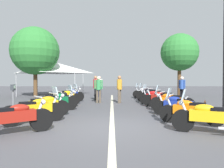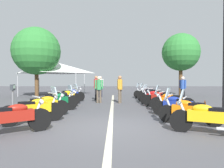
% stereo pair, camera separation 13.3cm
% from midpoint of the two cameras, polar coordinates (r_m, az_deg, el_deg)
% --- Properties ---
extents(ground_plane, '(80.00, 80.00, 0.00)m').
position_cam_midpoint_polar(ground_plane, '(6.46, 0.10, -11.97)').
color(ground_plane, '#4C4C51').
extents(lane_centre_stripe, '(18.80, 0.16, 0.01)m').
position_cam_midpoint_polar(lane_centre_stripe, '(10.32, 0.32, -6.98)').
color(lane_centre_stripe, beige).
rests_on(lane_centre_stripe, ground_plane).
extents(motorcycle_left_row_0, '(1.45, 1.82, 1.01)m').
position_cam_midpoint_polar(motorcycle_left_row_0, '(6.15, -25.43, -8.38)').
color(motorcycle_left_row_0, black).
rests_on(motorcycle_left_row_0, ground_plane).
extents(motorcycle_left_row_1, '(1.48, 1.75, 1.22)m').
position_cam_midpoint_polar(motorcycle_left_row_1, '(7.47, -20.11, -6.55)').
color(motorcycle_left_row_1, black).
rests_on(motorcycle_left_row_1, ground_plane).
extents(motorcycle_left_row_2, '(1.22, 1.86, 0.99)m').
position_cam_midpoint_polar(motorcycle_left_row_2, '(8.71, -17.95, -5.58)').
color(motorcycle_left_row_2, black).
rests_on(motorcycle_left_row_2, ground_plane).
extents(motorcycle_left_row_3, '(1.32, 1.80, 1.22)m').
position_cam_midpoint_polar(motorcycle_left_row_3, '(10.05, -14.61, -4.54)').
color(motorcycle_left_row_3, black).
rests_on(motorcycle_left_row_3, ground_plane).
extents(motorcycle_left_row_4, '(1.37, 1.84, 0.99)m').
position_cam_midpoint_polar(motorcycle_left_row_4, '(11.26, -13.77, -4.03)').
color(motorcycle_left_row_4, black).
rests_on(motorcycle_left_row_4, ground_plane).
extents(motorcycle_left_row_5, '(1.30, 1.72, 1.22)m').
position_cam_midpoint_polar(motorcycle_left_row_5, '(12.54, -12.29, -3.41)').
color(motorcycle_left_row_5, black).
rests_on(motorcycle_left_row_5, ground_plane).
extents(motorcycle_left_row_6, '(1.19, 1.79, 1.01)m').
position_cam_midpoint_polar(motorcycle_left_row_6, '(13.95, -11.09, -2.97)').
color(motorcycle_left_row_6, black).
rests_on(motorcycle_left_row_6, ground_plane).
extents(motorcycle_right_row_0, '(1.05, 1.96, 1.20)m').
position_cam_midpoint_polar(motorcycle_right_row_0, '(6.21, 25.52, -8.28)').
color(motorcycle_right_row_0, black).
rests_on(motorcycle_right_row_0, ground_plane).
extents(motorcycle_right_row_1, '(1.10, 1.89, 1.19)m').
position_cam_midpoint_polar(motorcycle_right_row_1, '(7.32, 20.79, -6.84)').
color(motorcycle_right_row_1, black).
rests_on(motorcycle_right_row_1, ground_plane).
extents(motorcycle_right_row_2, '(1.18, 1.89, 0.98)m').
position_cam_midpoint_polar(motorcycle_right_row_2, '(8.75, 17.96, -5.60)').
color(motorcycle_right_row_2, black).
rests_on(motorcycle_right_row_2, ground_plane).
extents(motorcycle_right_row_3, '(0.99, 1.95, 1.22)m').
position_cam_midpoint_polar(motorcycle_right_row_3, '(10.06, 16.35, -4.56)').
color(motorcycle_right_row_3, black).
rests_on(motorcycle_right_row_3, ground_plane).
extents(motorcycle_right_row_4, '(1.25, 1.91, 1.01)m').
position_cam_midpoint_polar(motorcycle_right_row_4, '(11.34, 13.87, -3.94)').
color(motorcycle_right_row_4, black).
rests_on(motorcycle_right_row_4, ground_plane).
extents(motorcycle_right_row_5, '(1.18, 1.81, 1.19)m').
position_cam_midpoint_polar(motorcycle_right_row_5, '(12.44, 12.21, -3.52)').
color(motorcycle_right_row_5, black).
rests_on(motorcycle_right_row_5, ground_plane).
extents(motorcycle_right_row_6, '(0.96, 2.03, 0.99)m').
position_cam_midpoint_polar(motorcycle_right_row_6, '(13.78, 11.54, -3.06)').
color(motorcycle_right_row_6, black).
rests_on(motorcycle_right_row_6, ground_plane).
extents(motorcycle_right_row_7, '(0.97, 1.98, 1.23)m').
position_cam_midpoint_polar(motorcycle_right_row_7, '(15.16, 10.72, -2.58)').
color(motorcycle_right_row_7, black).
rests_on(motorcycle_right_row_7, ground_plane).
extents(motorcycle_right_row_8, '(0.99, 1.99, 1.20)m').
position_cam_midpoint_polar(motorcycle_right_row_8, '(16.42, 9.63, -2.34)').
color(motorcycle_right_row_8, black).
rests_on(motorcycle_right_row_8, ground_plane).
extents(parking_meter, '(0.18, 0.13, 1.29)m').
position_cam_midpoint_polar(parking_meter, '(8.73, -25.25, -2.69)').
color(parking_meter, slate).
rests_on(parking_meter, ground_plane).
extents(traffic_cone_0, '(0.36, 0.36, 0.61)m').
position_cam_midpoint_polar(traffic_cone_0, '(9.94, 24.55, -5.74)').
color(traffic_cone_0, orange).
rests_on(traffic_cone_0, ground_plane).
extents(bystander_0, '(0.32, 0.53, 1.69)m').
position_cam_midpoint_polar(bystander_0, '(13.10, -3.32, -0.92)').
color(bystander_0, brown).
rests_on(bystander_0, ground_plane).
extents(bystander_1, '(0.46, 0.33, 1.69)m').
position_cam_midpoint_polar(bystander_1, '(14.74, 19.14, -0.74)').
color(bystander_1, black).
rests_on(bystander_1, ground_plane).
extents(bystander_2, '(0.53, 0.32, 1.74)m').
position_cam_midpoint_polar(bystander_2, '(14.81, -4.12, -0.53)').
color(bystander_2, black).
rests_on(bystander_2, ground_plane).
extents(bystander_3, '(0.32, 0.52, 1.77)m').
position_cam_midpoint_polar(bystander_3, '(17.64, -2.99, -0.19)').
color(bystander_3, '#1E2338').
rests_on(bystander_3, ground_plane).
extents(bystander_4, '(0.49, 0.32, 1.73)m').
position_cam_midpoint_polar(bystander_4, '(12.98, 2.48, -0.82)').
color(bystander_4, brown).
rests_on(bystander_4, ground_plane).
extents(roadside_tree_0, '(3.96, 3.96, 5.84)m').
position_cam_midpoint_polar(roadside_tree_0, '(18.59, -19.88, 8.48)').
color(roadside_tree_0, brown).
rests_on(roadside_tree_0, ground_plane).
extents(roadside_tree_1, '(3.36, 3.36, 5.64)m').
position_cam_midpoint_polar(roadside_tree_1, '(19.87, 18.59, 8.26)').
color(roadside_tree_1, brown).
rests_on(roadside_tree_1, ground_plane).
extents(event_tent, '(5.59, 5.59, 3.20)m').
position_cam_midpoint_polar(event_tent, '(21.07, -15.23, 4.36)').
color(event_tent, white).
rests_on(event_tent, ground_plane).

